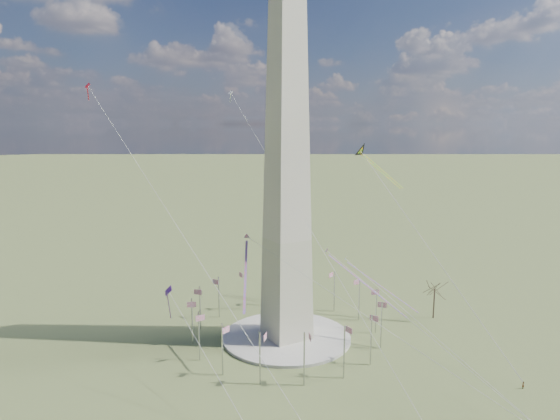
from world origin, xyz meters
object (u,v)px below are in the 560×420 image
washington_monument (287,168)px  tree_near (435,287)px  kite_delta_black (364,154)px  person_east (523,385)px

washington_monument → tree_near: 61.34m
kite_delta_black → tree_near: bearing=89.0°
washington_monument → person_east: (32.21, -50.65, -47.09)m
tree_near → kite_delta_black: 47.89m
tree_near → person_east: tree_near is taller
washington_monument → person_east: size_ratio=58.06×
washington_monument → tree_near: (47.08, -10.52, -37.90)m
washington_monument → person_east: 76.30m
washington_monument → tree_near: bearing=-12.6°
washington_monument → kite_delta_black: 41.15m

